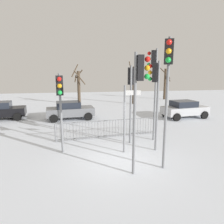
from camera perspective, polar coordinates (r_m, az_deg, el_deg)
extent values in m
plane|color=silver|center=(9.45, 2.11, -13.36)|extent=(60.00, 60.00, 0.00)
cylinder|color=slate|center=(7.61, 6.28, -1.21)|extent=(0.11, 0.11, 4.61)
cube|color=black|center=(7.46, 7.87, 12.08)|extent=(0.26, 0.35, 0.90)
sphere|color=red|center=(7.51, 9.87, 14.30)|extent=(0.20, 0.20, 0.20)
sphere|color=orange|center=(7.50, 9.79, 12.01)|extent=(0.20, 0.20, 0.20)
sphere|color=green|center=(7.51, 9.71, 9.73)|extent=(0.20, 0.20, 0.20)
cylinder|color=slate|center=(11.07, 5.22, 1.79)|extent=(0.11, 0.11, 4.23)
cube|color=black|center=(11.08, 5.28, 9.94)|extent=(0.35, 0.27, 0.90)
sphere|color=red|center=(11.33, 5.19, 11.49)|extent=(0.20, 0.20, 0.20)
sphere|color=orange|center=(11.33, 5.16, 9.97)|extent=(0.20, 0.20, 0.20)
sphere|color=green|center=(11.34, 5.13, 8.46)|extent=(0.20, 0.20, 0.20)
cylinder|color=slate|center=(8.27, 14.90, 1.53)|extent=(0.11, 0.11, 5.19)
cube|color=black|center=(8.02, 15.61, 15.88)|extent=(0.39, 0.34, 0.90)
sphere|color=red|center=(7.80, 15.65, 18.23)|extent=(0.20, 0.20, 0.20)
sphere|color=orange|center=(7.77, 15.53, 16.03)|extent=(0.20, 0.20, 0.20)
sphere|color=green|center=(7.75, 15.41, 13.83)|extent=(0.20, 0.20, 0.20)
cylinder|color=slate|center=(10.07, -14.03, -0.57)|extent=(0.11, 0.11, 3.85)
cube|color=black|center=(9.72, -14.42, 7.18)|extent=(0.34, 0.24, 0.90)
sphere|color=red|center=(9.46, -14.51, 8.88)|extent=(0.20, 0.20, 0.20)
sphere|color=orange|center=(9.47, -14.42, 7.07)|extent=(0.20, 0.20, 0.20)
sphere|color=green|center=(9.50, -14.33, 5.27)|extent=(0.20, 0.20, 0.20)
cylinder|color=slate|center=(10.20, 12.49, 1.30)|extent=(0.11, 0.11, 4.43)
cube|color=black|center=(10.09, 11.98, 10.72)|extent=(0.36, 0.39, 0.90)
sphere|color=red|center=(10.15, 10.65, 12.46)|extent=(0.20, 0.20, 0.20)
sphere|color=orange|center=(10.15, 10.58, 10.77)|extent=(0.20, 0.20, 0.20)
sphere|color=green|center=(10.16, 10.52, 9.08)|extent=(0.20, 0.20, 0.20)
cylinder|color=slate|center=(11.74, 11.93, 4.40)|extent=(0.11, 0.11, 5.14)
cube|color=black|center=(11.70, 11.53, 14.31)|extent=(0.35, 0.39, 0.90)
sphere|color=red|center=(11.76, 10.34, 15.81)|extent=(0.20, 0.20, 0.20)
sphere|color=orange|center=(11.74, 10.28, 14.35)|extent=(0.20, 0.20, 0.20)
sphere|color=green|center=(11.72, 10.23, 12.88)|extent=(0.20, 0.20, 0.20)
cylinder|color=slate|center=(9.83, 3.47, -2.17)|extent=(0.09, 0.09, 3.30)
cube|color=white|center=(9.64, 5.93, 5.37)|extent=(0.69, 0.16, 0.22)
cube|color=slate|center=(12.18, -1.05, -2.39)|extent=(6.12, 0.69, 0.04)
cube|color=slate|center=(12.43, -1.03, -6.56)|extent=(6.12, 0.69, 0.04)
cylinder|color=slate|center=(11.95, -15.11, -5.67)|extent=(0.02, 0.02, 1.05)
cylinder|color=slate|center=(11.96, -14.24, -5.63)|extent=(0.02, 0.02, 1.05)
cylinder|color=slate|center=(11.96, -13.37, -5.58)|extent=(0.02, 0.02, 1.05)
cylinder|color=slate|center=(11.97, -12.50, -5.53)|extent=(0.02, 0.02, 1.05)
cylinder|color=slate|center=(11.97, -11.63, -5.48)|extent=(0.02, 0.02, 1.05)
cylinder|color=slate|center=(11.99, -10.76, -5.43)|extent=(0.02, 0.02, 1.05)
cylinder|color=slate|center=(12.00, -9.90, -5.37)|extent=(0.02, 0.02, 1.05)
cylinder|color=slate|center=(12.02, -9.04, -5.32)|extent=(0.02, 0.02, 1.05)
cylinder|color=slate|center=(12.04, -8.18, -5.27)|extent=(0.02, 0.02, 1.05)
cylinder|color=slate|center=(12.06, -7.32, -5.21)|extent=(0.02, 0.02, 1.05)
cylinder|color=slate|center=(12.09, -6.47, -5.15)|extent=(0.02, 0.02, 1.05)
cylinder|color=slate|center=(12.11, -5.62, -5.10)|extent=(0.02, 0.02, 1.05)
cylinder|color=slate|center=(12.14, -4.78, -5.04)|extent=(0.02, 0.02, 1.05)
cylinder|color=slate|center=(12.18, -3.94, -4.98)|extent=(0.02, 0.02, 1.05)
cylinder|color=slate|center=(12.21, -3.10, -4.92)|extent=(0.02, 0.02, 1.05)
cylinder|color=slate|center=(12.25, -2.27, -4.86)|extent=(0.02, 0.02, 1.05)
cylinder|color=slate|center=(12.29, -1.45, -4.80)|extent=(0.02, 0.02, 1.05)
cylinder|color=slate|center=(12.33, -0.63, -4.73)|extent=(0.02, 0.02, 1.05)
cylinder|color=slate|center=(12.38, 0.18, -4.67)|extent=(0.02, 0.02, 1.05)
cylinder|color=slate|center=(12.43, 0.99, -4.61)|extent=(0.02, 0.02, 1.05)
cylinder|color=slate|center=(12.48, 1.79, -4.55)|extent=(0.02, 0.02, 1.05)
cylinder|color=slate|center=(12.53, 2.58, -4.48)|extent=(0.02, 0.02, 1.05)
cylinder|color=slate|center=(12.59, 3.37, -4.42)|extent=(0.02, 0.02, 1.05)
cylinder|color=slate|center=(12.65, 4.14, -4.35)|extent=(0.02, 0.02, 1.05)
cylinder|color=slate|center=(12.71, 4.92, -4.29)|extent=(0.02, 0.02, 1.05)
cylinder|color=slate|center=(12.77, 5.68, -4.23)|extent=(0.02, 0.02, 1.05)
cylinder|color=slate|center=(12.83, 6.44, -4.16)|extent=(0.02, 0.02, 1.05)
cylinder|color=slate|center=(12.90, 7.18, -4.10)|extent=(0.02, 0.02, 1.05)
cylinder|color=slate|center=(12.97, 7.92, -4.03)|extent=(0.02, 0.02, 1.05)
cylinder|color=slate|center=(13.04, 8.66, -3.97)|extent=(0.02, 0.02, 1.05)
cylinder|color=slate|center=(13.11, 9.38, -3.90)|extent=(0.02, 0.02, 1.05)
cylinder|color=slate|center=(13.19, 10.09, -3.84)|extent=(0.02, 0.02, 1.05)
cylinder|color=slate|center=(13.27, 10.80, -3.77)|extent=(0.02, 0.02, 1.05)
cylinder|color=slate|center=(13.35, 11.50, -3.71)|extent=(0.02, 0.02, 1.05)
cylinder|color=slate|center=(11.96, -15.54, -5.70)|extent=(0.06, 0.06, 1.05)
cylinder|color=slate|center=(13.39, 11.85, -3.68)|extent=(0.06, 0.06, 1.05)
cube|color=#B2B5BA|center=(18.52, 19.59, 0.47)|extent=(4.00, 2.21, 0.65)
cube|color=#1E232D|center=(18.34, 19.33, 2.13)|extent=(2.09, 1.75, 0.55)
cylinder|color=black|center=(20.06, 21.17, 0.22)|extent=(0.66, 0.31, 0.64)
cylinder|color=black|center=(18.79, 24.37, -0.75)|extent=(0.66, 0.31, 0.64)
cylinder|color=black|center=(18.51, 14.61, -0.26)|extent=(0.66, 0.31, 0.64)
cylinder|color=black|center=(17.13, 17.60, -1.36)|extent=(0.66, 0.31, 0.64)
cube|color=black|center=(19.13, -28.62, 0.06)|extent=(4.00, 2.20, 0.65)
cylinder|color=black|center=(19.79, -24.25, -0.17)|extent=(0.66, 0.31, 0.64)
cylinder|color=black|center=(18.14, -24.85, -1.20)|extent=(0.66, 0.31, 0.64)
cube|color=slate|center=(17.27, -11.52, 0.15)|extent=(3.97, 2.14, 0.65)
cube|color=#1E232D|center=(17.17, -12.09, 1.92)|extent=(2.06, 1.71, 0.55)
cylinder|color=black|center=(18.32, -7.50, -0.11)|extent=(0.66, 0.29, 0.64)
cylinder|color=black|center=(16.68, -6.59, -1.24)|extent=(0.66, 0.29, 0.64)
cylinder|color=black|center=(18.12, -15.96, -0.59)|extent=(0.66, 0.29, 0.64)
cylinder|color=black|center=(16.46, -15.90, -1.78)|extent=(0.66, 0.29, 0.64)
cylinder|color=#473828|center=(24.77, 6.05, 7.37)|extent=(0.29, 0.29, 4.44)
cylinder|color=#473828|center=(24.76, 6.92, 11.58)|extent=(0.19, 0.76, 1.18)
cylinder|color=#473828|center=(24.59, 5.11, 12.51)|extent=(0.13, 1.00, 1.25)
cylinder|color=#473828|center=(25.16, 6.71, 11.36)|extent=(0.85, 0.84, 0.95)
cylinder|color=#473828|center=(24.27, -9.23, 6.59)|extent=(0.35, 0.35, 3.92)
cylinder|color=#473828|center=(23.60, -8.99, 9.45)|extent=(1.31, 0.40, 1.63)
cylinder|color=#473828|center=(24.55, -10.33, 11.31)|extent=(0.88, 0.94, 1.46)
cylinder|color=#473828|center=(24.55, -9.11, 10.45)|extent=(0.85, 0.35, 1.00)
cylinder|color=#473828|center=(24.27, -10.14, 9.17)|extent=(0.26, 0.80, 0.82)
cylinder|color=#473828|center=(29.65, 14.57, 7.53)|extent=(0.35, 0.35, 4.23)
cylinder|color=#473828|center=(29.76, 15.46, 8.88)|extent=(0.21, 0.96, 0.58)
cylinder|color=#473828|center=(29.07, 13.99, 11.14)|extent=(0.79, 1.24, 1.07)
cylinder|color=#473828|center=(29.28, 15.33, 9.53)|extent=(1.00, 0.49, 1.37)
cylinder|color=#473828|center=(29.28, 15.26, 9.91)|extent=(0.95, 0.40, 1.07)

